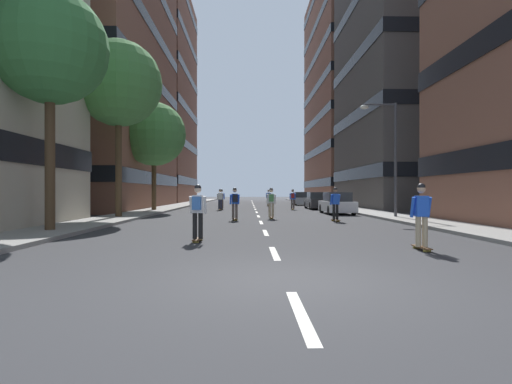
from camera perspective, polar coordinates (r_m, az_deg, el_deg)
The scene contains 24 objects.
ground_plane at distance 35.40m, azimuth -0.10°, elevation -2.47°, with size 170.09×170.09×0.00m, color #333335.
sidewalk_left at distance 39.63m, azimuth -11.93°, elevation -2.10°, with size 2.60×77.96×0.14m, color gray.
sidewalk_right at distance 39.90m, azimuth 11.44°, elevation -2.09°, with size 2.60×77.96×0.14m, color gray.
lane_markings at distance 37.55m, azimuth -0.17°, elevation -2.32°, with size 0.16×67.20×0.01m.
building_left_mid at distance 42.25m, azimuth -23.27°, elevation 16.94°, with size 13.16×22.36×27.49m.
building_left_far at distance 62.36m, azimuth -15.68°, elevation 13.03°, with size 13.16×18.77×30.96m.
building_right_mid at distance 42.66m, azimuth 22.63°, elevation 16.30°, with size 13.16×16.81×26.81m.
building_right_far at distance 62.87m, azimuth 14.51°, elevation 13.64°, with size 13.16×22.82×32.48m.
parked_car_near at distance 46.64m, azimuth 6.48°, elevation -1.01°, with size 1.82×4.40×1.52m.
parked_car_mid at distance 35.95m, azimuth 8.78°, elevation -1.32°, with size 1.82×4.40×1.52m.
parked_car_far at distance 28.30m, azimuth 11.52°, elevation -1.69°, with size 1.82×4.40×1.52m.
street_tree_near at distance 24.79m, azimuth -19.09°, elevation 14.44°, with size 4.89×4.89×10.06m.
street_tree_mid at distance 17.53m, azimuth -27.44°, elevation 17.86°, with size 4.23×4.23×8.93m.
street_tree_far at distance 32.56m, azimuth -14.42°, elevation 8.01°, with size 5.00×5.00×8.44m.
streetlamp_right at distance 24.10m, azimuth 18.55°, elevation 6.20°, with size 2.13×0.30×6.50m.
skater_0 at distance 22.71m, azimuth 2.20°, elevation -1.31°, with size 0.53×0.90×1.78m.
skater_1 at distance 12.45m, azimuth -8.37°, elevation -2.43°, with size 0.54×0.91×1.78m.
skater_2 at distance 33.51m, azimuth -5.17°, elevation -0.93°, with size 0.54×0.91×1.78m.
skater_3 at distance 11.43m, azimuth 22.63°, elevation -2.81°, with size 0.53×0.90×1.78m.
skater_4 at distance 35.15m, azimuth -4.96°, elevation -0.83°, with size 0.54×0.91×1.78m.
skater_5 at distance 21.52m, azimuth -3.05°, elevation -1.39°, with size 0.56×0.92×1.78m.
skater_6 at distance 43.06m, azimuth 1.79°, elevation -0.67°, with size 0.55×0.92×1.78m.
skater_7 at distance 34.52m, azimuth 5.28°, elevation -0.85°, with size 0.54×0.91×1.78m.
skater_8 at distance 21.18m, azimuth 11.31°, elevation -1.49°, with size 0.56×0.92×1.78m.
Camera 1 is at (-0.67, -7.01, 1.55)m, focal length 27.91 mm.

